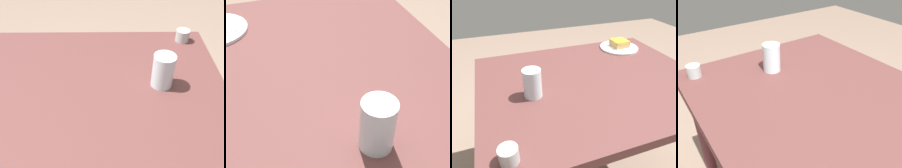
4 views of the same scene
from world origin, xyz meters
TOP-DOWN VIEW (x-y plane):
  - table at (0.00, 0.00)m, footprint 1.04×0.83m
  - water_glass at (0.29, 0.04)m, footprint 0.07×0.07m
  - sugar_jar at (0.42, 0.34)m, footprint 0.06×0.06m

SIDE VIEW (x-z plane):
  - table at x=0.00m, z-range 0.27..0.97m
  - sugar_jar at x=0.42m, z-range 0.70..0.75m
  - water_glass at x=0.29m, z-range 0.70..0.82m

